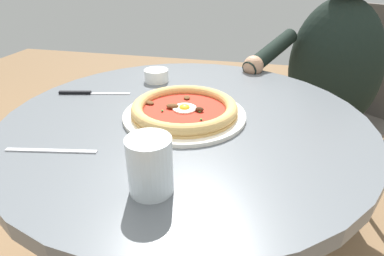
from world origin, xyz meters
TOP-DOWN VIEW (x-y plane):
  - dining_table at (0.00, 0.00)m, footprint 0.89×0.89m
  - pizza_on_plate at (-0.01, -0.00)m, footprint 0.30×0.30m
  - water_glass at (-0.29, -0.02)m, footprint 0.07×0.07m
  - steak_knife at (0.07, 0.32)m, footprint 0.05×0.20m
  - ramekin_capers at (0.22, 0.15)m, footprint 0.08×0.08m
  - fork_utensil at (-0.22, 0.22)m, footprint 0.04×0.18m
  - diner_person at (0.55, -0.43)m, footprint 0.43×0.55m
  - cafe_chair_diner at (0.67, -0.52)m, footprint 0.58×0.58m

SIDE VIEW (x-z plane):
  - diner_person at x=0.55m, z-range -0.07..1.07m
  - cafe_chair_diner at x=0.67m, z-range 0.09..1.00m
  - dining_table at x=0.00m, z-range 0.22..0.94m
  - fork_utensil at x=-0.22m, z-range 0.72..0.73m
  - steak_knife at x=0.07m, z-range 0.72..0.73m
  - pizza_on_plate at x=-0.01m, z-range 0.72..0.76m
  - ramekin_capers at x=0.22m, z-range 0.73..0.76m
  - water_glass at x=-0.29m, z-range 0.72..0.82m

